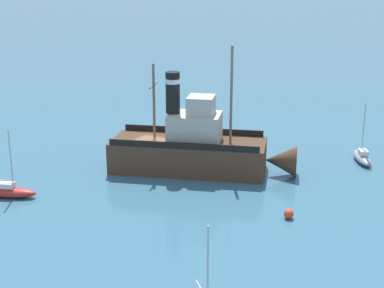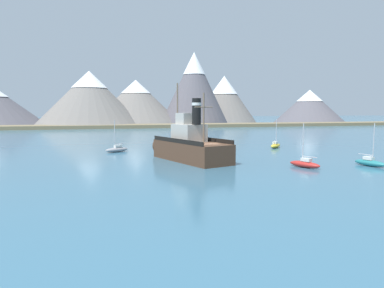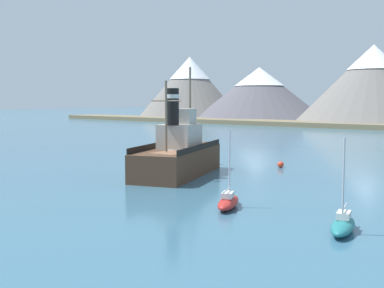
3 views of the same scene
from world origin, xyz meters
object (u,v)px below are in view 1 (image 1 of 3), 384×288
sailboat_grey (362,157)px  mooring_buoy (289,214)px  old_tugboat (196,148)px  sailboat_red (10,191)px

sailboat_grey → mooring_buoy: (13.69, -1.26, -0.11)m
old_tugboat → mooring_buoy: size_ratio=22.93×
old_tugboat → sailboat_grey: (-8.61, 10.88, -1.40)m
sailboat_red → mooring_buoy: bearing=108.7°
sailboat_red → mooring_buoy: size_ratio=7.64×
sailboat_grey → old_tugboat: bearing=-51.7°
mooring_buoy → sailboat_grey: bearing=174.8°
sailboat_grey → sailboat_red: size_ratio=1.00×
old_tugboat → sailboat_red: 14.27m
sailboat_red → mooring_buoy: sailboat_red is taller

